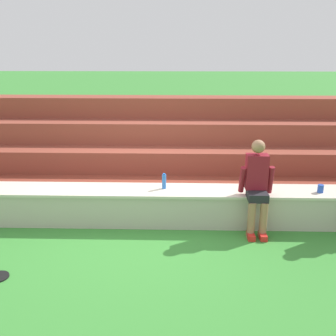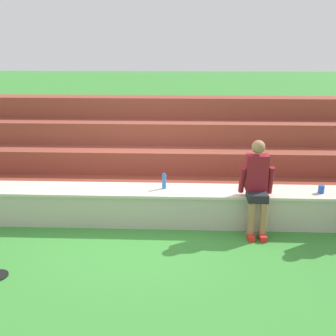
{
  "view_description": "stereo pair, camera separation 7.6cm",
  "coord_description": "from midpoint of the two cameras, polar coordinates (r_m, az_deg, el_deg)",
  "views": [
    {
      "loc": [
        0.59,
        -5.31,
        2.63
      ],
      "look_at": [
        0.43,
        0.28,
        0.89
      ],
      "focal_mm": 41.54,
      "sensor_mm": 36.0,
      "label": 1
    },
    {
      "loc": [
        0.66,
        -5.3,
        2.63
      ],
      "look_at": [
        0.43,
        0.28,
        0.89
      ],
      "focal_mm": 41.54,
      "sensor_mm": 36.0,
      "label": 2
    }
  ],
  "objects": [
    {
      "name": "stone_seating_wall",
      "position": [
        6.09,
        -3.73,
        -5.36
      ],
      "size": [
        9.61,
        0.6,
        0.54
      ],
      "color": "#B7AF9E",
      "rests_on": "ground"
    },
    {
      "name": "plastic_cup_middle",
      "position": [
        6.25,
        21.89,
        -2.92
      ],
      "size": [
        0.09,
        0.09,
        0.12
      ],
      "primitive_type": "cylinder",
      "color": "blue",
      "rests_on": "stone_seating_wall"
    },
    {
      "name": "ground_plane",
      "position": [
        5.96,
        -3.96,
        -8.96
      ],
      "size": [
        80.0,
        80.0,
        0.0
      ],
      "primitive_type": "plane",
      "color": "#388433"
    },
    {
      "name": "person_left_of_center",
      "position": [
        5.73,
        13.29,
        -2.52
      ],
      "size": [
        0.49,
        0.53,
        1.38
      ],
      "color": "#996B4C",
      "rests_on": "ground"
    },
    {
      "name": "brick_bleachers",
      "position": [
        7.81,
        -2.31,
        2.37
      ],
      "size": [
        11.4,
        2.33,
        1.65
      ],
      "color": "brown",
      "rests_on": "ground"
    },
    {
      "name": "water_bottle_near_left",
      "position": [
        5.97,
        -0.21,
        -1.97
      ],
      "size": [
        0.06,
        0.06,
        0.24
      ],
      "color": "blue",
      "rests_on": "stone_seating_wall"
    }
  ]
}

